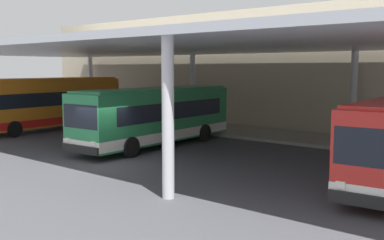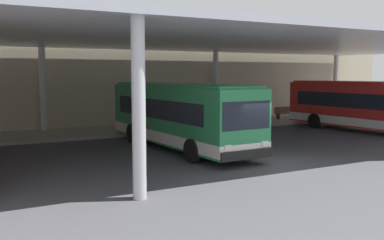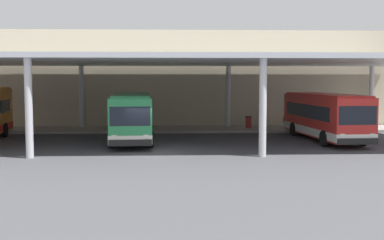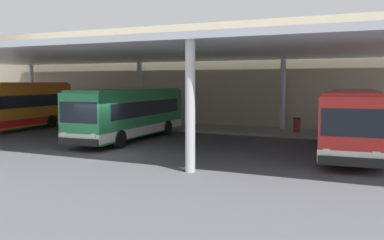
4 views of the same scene
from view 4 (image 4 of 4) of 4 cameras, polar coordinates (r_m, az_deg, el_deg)
name	(u,v)px [view 4 (image 4 of 4)]	position (r m, az deg, el deg)	size (l,w,h in m)	color
ground_plane	(103,152)	(22.60, -11.79, -4.20)	(200.00, 200.00, 0.00)	#47474C
platform_kerb	(197,128)	(32.67, 0.63, -1.06)	(42.00, 4.50, 0.18)	gray
station_building_facade	(213,75)	(35.47, 2.81, 6.03)	(48.00, 1.60, 8.35)	#C1B293
canopy_shelter	(155,54)	(26.96, -4.91, 8.71)	(40.00, 17.00, 5.55)	silver
bus_nearest_bay	(9,106)	(33.77, -23.24, 1.70)	(3.31, 11.48, 3.57)	orange
bus_second_bay	(130,113)	(26.89, -8.30, 0.89)	(3.12, 10.65, 3.17)	#28844C
bus_middle_bay	(353,121)	(22.65, 20.66, -0.17)	(3.23, 10.68, 3.17)	red
bench_waiting	(357,127)	(29.87, 21.10, -0.89)	(1.80, 0.45, 0.92)	brown
trash_bin	(297,125)	(30.12, 13.81, -0.62)	(0.52, 0.52, 0.98)	maroon
banner_sign	(56,100)	(39.20, -17.73, 2.50)	(0.70, 0.12, 3.20)	#B2B2B7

